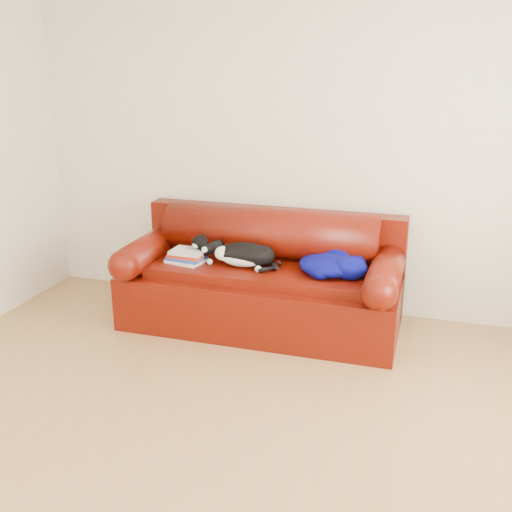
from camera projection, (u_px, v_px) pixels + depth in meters
The scene contains 7 objects.
ground at pixel (215, 437), 3.31m from camera, with size 4.50×4.50×0.00m, color olive.
room_shell at pixel (233, 133), 2.77m from camera, with size 4.52×4.02×2.61m.
sofa_base at pixel (261, 296), 4.64m from camera, with size 2.10×0.90×0.50m.
sofa_back at pixel (270, 250), 4.77m from camera, with size 2.10×1.01×0.88m.
book_stack at pixel (187, 256), 4.60m from camera, with size 0.31×0.26×0.10m.
cat at pixel (244, 255), 4.50m from camera, with size 0.63×0.26×0.23m.
blanket at pixel (331, 264), 4.35m from camera, with size 0.53×0.42×0.16m.
Camera 1 is at (1.05, -2.64, 2.00)m, focal length 42.00 mm.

